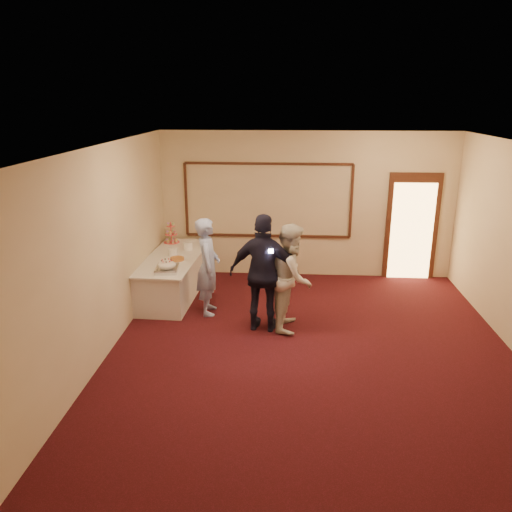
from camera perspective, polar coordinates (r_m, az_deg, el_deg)
The scene contains 14 objects.
floor at distance 7.55m, azimuth 6.34°, elevation -11.04°, with size 7.00×7.00×0.00m, color black.
room_walls at distance 6.82m, azimuth 6.91°, elevation 4.06°, with size 6.04×7.04×3.02m.
wall_molding at distance 10.30m, azimuth 1.37°, elevation 6.37°, with size 3.45×0.04×1.55m.
doorway at distance 10.70m, azimuth 17.37°, elevation 3.13°, with size 1.05×0.07×2.20m.
buffet_table at distance 9.61m, azimuth -9.34°, elevation -2.20°, with size 1.06×2.49×0.77m.
pavlova_tray at distance 8.68m, azimuth -10.15°, elevation -1.19°, with size 0.41×0.54×0.19m.
cupcake_stand at distance 10.37m, azimuth -9.67°, elevation 2.43°, with size 0.32×0.32×0.47m.
plate_stack_a at distance 9.51m, azimuth -9.49°, elevation 0.48°, with size 0.18×0.18×0.15m.
plate_stack_b at distance 9.85m, azimuth -7.76°, elevation 1.18°, with size 0.19×0.19×0.16m.
tart at distance 9.21m, azimuth -9.00°, elevation -0.37°, with size 0.30×0.30×0.06m.
man at distance 8.59m, azimuth -5.52°, elevation -1.21°, with size 0.62×0.41×1.70m, color #91A3DC.
woman at distance 8.03m, azimuth 4.11°, elevation -2.38°, with size 0.85×0.66×1.74m, color beige.
guest at distance 7.89m, azimuth 0.94°, elevation -2.02°, with size 1.12×0.47×1.92m, color black.
camera_flash at distance 7.57m, azimuth 1.70°, elevation 0.57°, with size 0.07×0.04×0.05m, color white.
Camera 1 is at (-0.39, -6.62, 3.61)m, focal length 35.00 mm.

